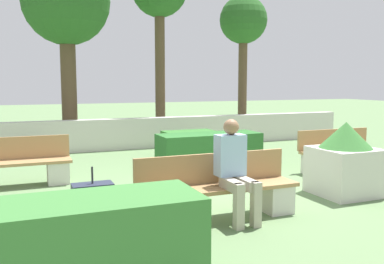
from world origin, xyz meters
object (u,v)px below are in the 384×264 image
person_seated_man (235,166)px  suitcase (93,209)px  planter_corner_left (345,160)px  tree_rightmost (243,25)px  bench_left_side (339,156)px  tree_center_left (66,5)px  bench_front (218,193)px  bench_right_side (19,168)px

person_seated_man → suitcase: (-1.78, 0.16, -0.41)m
planter_corner_left → suitcase: planter_corner_left is taller
suitcase → tree_rightmost: (6.05, 7.32, 3.31)m
person_seated_man → planter_corner_left: 2.28m
bench_left_side → suitcase: 5.45m
bench_left_side → person_seated_man: size_ratio=1.31×
bench_left_side → suitcase: bearing=-164.7°
suitcase → person_seated_man: bearing=-5.0°
tree_rightmost → tree_center_left: bearing=-178.9°
bench_left_side → person_seated_man: person_seated_man is taller
person_seated_man → planter_corner_left: bearing=11.9°
bench_front → planter_corner_left: 2.42m
bench_left_side → planter_corner_left: 1.86m
bench_front → suitcase: (-1.62, 0.01, -0.03)m
tree_center_left → tree_rightmost: tree_center_left is taller
bench_front → tree_rightmost: 9.17m
bench_left_side → person_seated_man: (-3.39, -1.90, 0.40)m
bench_front → tree_center_left: bearing=98.2°
bench_front → person_seated_man: person_seated_man is taller
planter_corner_left → tree_rightmost: size_ratio=0.26×
suitcase → bench_front: bearing=-0.4°
suitcase → tree_center_left: bearing=85.4°
person_seated_man → tree_center_left: tree_center_left is taller
bench_front → bench_left_side: same height
bench_front → bench_left_side: bearing=26.3°
person_seated_man → planter_corner_left: person_seated_man is taller
bench_left_side → bench_right_side: size_ratio=0.99×
person_seated_man → suitcase: person_seated_man is taller
bench_right_side → person_seated_man: bearing=-46.6°
bench_left_side → tree_rightmost: bearing=77.8°
bench_right_side → planter_corner_left: (4.79, -2.57, 0.24)m
planter_corner_left → tree_rightmost: tree_rightmost is taller
suitcase → tree_center_left: 8.07m
tree_center_left → bench_front: bearing=-81.8°
person_seated_man → tree_center_left: size_ratio=0.26×
bench_right_side → tree_center_left: 5.76m
tree_center_left → tree_rightmost: bearing=1.1°
bench_right_side → planter_corner_left: bearing=-25.0°
person_seated_man → planter_corner_left: size_ratio=1.13×
bench_right_side → tree_rightmost: size_ratio=0.38×
tree_center_left → planter_corner_left: bearing=-63.6°
person_seated_man → tree_rightmost: 9.08m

